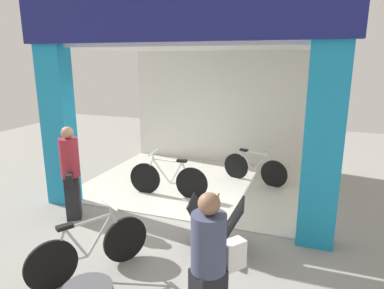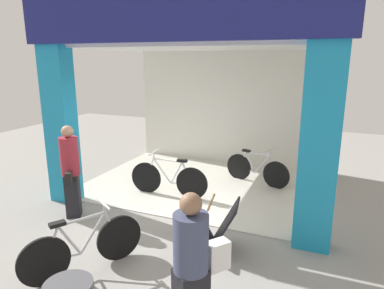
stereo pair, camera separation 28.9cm
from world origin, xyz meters
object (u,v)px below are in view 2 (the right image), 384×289
(bicycle_parked_0, at_px, (83,247))
(pedestrian_1, at_px, (193,271))
(pedestrian_0, at_px, (71,171))
(sandwich_board_sign, at_px, (211,225))
(bicycle_inside_1, at_px, (169,179))
(bicycle_inside_0, at_px, (257,169))

(bicycle_parked_0, relative_size, pedestrian_1, 0.88)
(bicycle_parked_0, bearing_deg, pedestrian_0, 135.05)
(pedestrian_0, bearing_deg, sandwich_board_sign, -2.01)
(bicycle_inside_1, distance_m, bicycle_parked_0, 2.79)
(bicycle_parked_0, height_order, pedestrian_0, pedestrian_0)
(bicycle_inside_0, xyz_separation_m, pedestrian_0, (-2.69, -2.88, 0.50))
(bicycle_parked_0, distance_m, sandwich_board_sign, 1.81)
(bicycle_parked_0, bearing_deg, sandwich_board_sign, 41.35)
(pedestrian_1, bearing_deg, sandwich_board_sign, 103.92)
(bicycle_inside_1, relative_size, bicycle_parked_0, 1.17)
(bicycle_parked_0, relative_size, pedestrian_0, 0.86)
(pedestrian_1, bearing_deg, bicycle_inside_0, 94.87)
(pedestrian_0, bearing_deg, bicycle_parked_0, -44.95)
(pedestrian_0, height_order, pedestrian_1, pedestrian_0)
(bicycle_inside_0, distance_m, pedestrian_0, 3.97)
(bicycle_inside_1, bearing_deg, sandwich_board_sign, -47.02)
(bicycle_inside_1, height_order, bicycle_parked_0, bicycle_inside_1)
(pedestrian_0, distance_m, pedestrian_1, 3.63)
(bicycle_inside_1, xyz_separation_m, pedestrian_0, (-1.17, -1.49, 0.48))
(bicycle_parked_0, bearing_deg, bicycle_inside_0, 71.46)
(bicycle_inside_0, height_order, sandwich_board_sign, bicycle_inside_0)
(bicycle_inside_1, height_order, sandwich_board_sign, bicycle_inside_1)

